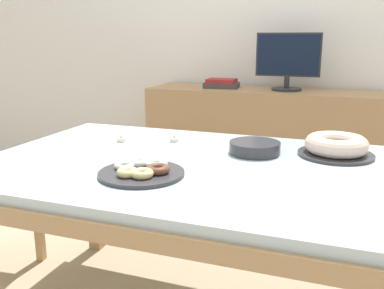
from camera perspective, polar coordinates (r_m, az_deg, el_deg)
name	(u,v)px	position (r m, az deg, el deg)	size (l,w,h in m)	color
wall_back	(274,23)	(3.27, 10.89, 15.59)	(8.00, 0.10, 2.60)	white
dining_table	(192,182)	(1.67, 0.05, -4.97)	(1.67, 1.09, 0.73)	silver
sideboard	(261,150)	(3.07, 9.22, -0.69)	(1.59, 0.44, 0.85)	tan
computer_monitor	(288,62)	(2.95, 12.66, 10.70)	(0.42, 0.20, 0.38)	#262628
book_stack	(222,84)	(3.06, 3.97, 8.10)	(0.26, 0.19, 0.06)	#3F3838
cake_chocolate_round	(336,146)	(1.82, 18.67, -0.21)	(0.30, 0.30, 0.09)	#333338
pastry_platter	(142,171)	(1.50, -6.65, -3.52)	(0.30, 0.30, 0.04)	#333338
plate_stack	(255,148)	(1.78, 8.36, -0.42)	(0.21, 0.21, 0.05)	#333338
tealight_left_edge	(174,140)	(1.97, -2.38, 0.67)	(0.04, 0.04, 0.04)	silver
tealight_right_edge	(121,140)	(1.99, -9.42, 0.64)	(0.04, 0.04, 0.04)	silver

